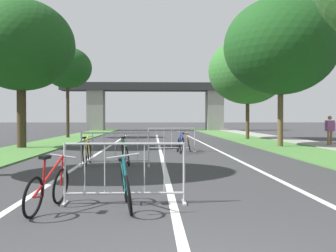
{
  "coord_description": "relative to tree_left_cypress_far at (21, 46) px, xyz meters",
  "views": [
    {
      "loc": [
        -0.34,
        -3.37,
        1.46
      ],
      "look_at": [
        0.74,
        25.12,
        0.93
      ],
      "focal_mm": 42.8,
      "sensor_mm": 36.0,
      "label": 1
    }
  ],
  "objects": [
    {
      "name": "grass_verge_right",
      "position": [
        13.05,
        6.28,
        -5.0
      ],
      "size": [
        2.94,
        55.57,
        0.05
      ],
      "primitive_type": "cube",
      "color": "#477A38",
      "rests_on": "ground"
    },
    {
      "name": "pedestrian_pushing_bike",
      "position": [
        15.82,
        1.05,
        -4.04
      ],
      "size": [
        0.58,
        0.34,
        1.61
      ],
      "rotation": [
        0.0,
        0.0,
        3.33
      ],
      "color": "olive",
      "rests_on": "ground"
    },
    {
      "name": "tree_right_oak_near",
      "position": [
        13.02,
        7.77,
        -0.25
      ],
      "size": [
        5.44,
        5.44,
        7.1
      ],
      "color": "#4C3823",
      "rests_on": "ground"
    },
    {
      "name": "bicycle_green_0",
      "position": [
        5.54,
        -7.1,
        -4.67
      ],
      "size": [
        0.63,
        1.59,
        0.91
      ],
      "rotation": [
        0.0,
        0.0,
        0.19
      ],
      "color": "black",
      "rests_on": "ground"
    },
    {
      "name": "lane_stripe_center",
      "position": [
        6.77,
        -0.38,
        -5.02
      ],
      "size": [
        0.14,
        32.15,
        0.01
      ],
      "primitive_type": "cube",
      "color": "silver",
      "rests_on": "ground"
    },
    {
      "name": "crowd_barrier_nearest",
      "position": [
        5.94,
        -12.96,
        -4.51
      ],
      "size": [
        2.1,
        0.44,
        1.05
      ],
      "rotation": [
        0.0,
        0.0,
        -0.0
      ],
      "color": "#ADADB2",
      "rests_on": "ground"
    },
    {
      "name": "grass_verge_left",
      "position": [
        0.49,
        6.28,
        -5.0
      ],
      "size": [
        2.94,
        55.57,
        0.05
      ],
      "primitive_type": "cube",
      "color": "#477A38",
      "rests_on": "ground"
    },
    {
      "name": "tree_right_oak_mid",
      "position": [
        12.95,
        0.39,
        0.12
      ],
      "size": [
        5.79,
        5.79,
        7.61
      ],
      "color": "brown",
      "rests_on": "ground"
    },
    {
      "name": "sidewalk_path_right",
      "position": [
        15.51,
        6.28,
        -4.99
      ],
      "size": [
        1.98,
        55.57,
        0.08
      ],
      "primitive_type": "cube",
      "color": "gray",
      "rests_on": "ground"
    },
    {
      "name": "bicycle_yellow_2",
      "position": [
        4.33,
        -7.03,
        -4.64
      ],
      "size": [
        0.43,
        1.74,
        0.91
      ],
      "rotation": [
        0.0,
        0.0,
        0.02
      ],
      "color": "black",
      "rests_on": "ground"
    },
    {
      "name": "tree_left_pine_near",
      "position": [
        0.05,
        10.4,
        0.22
      ],
      "size": [
        3.6,
        3.6,
        6.8
      ],
      "color": "#3D2D1E",
      "rests_on": "ground"
    },
    {
      "name": "lane_stripe_right_lane",
      "position": [
        9.41,
        -0.38,
        -5.02
      ],
      "size": [
        0.14,
        32.15,
        0.01
      ],
      "primitive_type": "cube",
      "color": "silver",
      "rests_on": "ground"
    },
    {
      "name": "tree_left_cypress_far",
      "position": [
        0.0,
        0.0,
        0.0
      ],
      "size": [
        5.21,
        5.21,
        7.26
      ],
      "color": "#3D2D1E",
      "rests_on": "ground"
    },
    {
      "name": "bicycle_blue_4",
      "position": [
        7.6,
        -2.85,
        -4.65
      ],
      "size": [
        0.49,
        1.7,
        0.93
      ],
      "rotation": [
        0.0,
        0.0,
        0.07
      ],
      "color": "black",
      "rests_on": "ground"
    },
    {
      "name": "lane_stripe_left_lane",
      "position": [
        4.12,
        -0.38,
        -5.02
      ],
      "size": [
        0.14,
        32.15,
        0.01
      ],
      "primitive_type": "cube",
      "color": "silver",
      "rests_on": "ground"
    },
    {
      "name": "bicycle_teal_3",
      "position": [
        5.99,
        -13.33,
        -4.67
      ],
      "size": [
        0.49,
        1.61,
        0.94
      ],
      "rotation": [
        0.0,
        0.0,
        3.28
      ],
      "color": "black",
      "rests_on": "ground"
    },
    {
      "name": "bicycle_red_5",
      "position": [
        4.77,
        -13.46,
        -4.67
      ],
      "size": [
        0.56,
        1.63,
        0.91
      ],
      "rotation": [
        0.0,
        0.0,
        -0.17
      ],
      "color": "black",
      "rests_on": "ground"
    },
    {
      "name": "overpass_bridge",
      "position": [
        6.77,
        29.47,
        -0.9
      ],
      "size": [
        22.99,
        2.97,
        5.82
      ],
      "color": "#2D2D30",
      "rests_on": "ground"
    },
    {
      "name": "crowd_barrier_third",
      "position": [
        7.25,
        -2.29,
        -4.51
      ],
      "size": [
        2.11,
        0.49,
        1.05
      ],
      "rotation": [
        0.0,
        0.0,
        0.02
      ],
      "color": "#ADADB2",
      "rests_on": "ground"
    },
    {
      "name": "crowd_barrier_second",
      "position": [
        5.28,
        -7.62,
        -4.51
      ],
      "size": [
        2.11,
        0.48,
        1.05
      ],
      "rotation": [
        0.0,
        0.0,
        0.02
      ],
      "color": "#ADADB2",
      "rests_on": "ground"
    },
    {
      "name": "bicycle_orange_1",
      "position": [
        8.03,
        -1.89,
        -4.68
      ],
      "size": [
        0.46,
        1.7,
        0.85
      ],
      "rotation": [
        0.0,
        0.0,
        -0.06
      ],
      "color": "black",
      "rests_on": "ground"
    }
  ]
}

